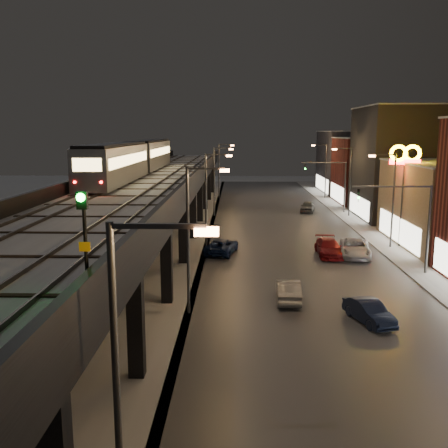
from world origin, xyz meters
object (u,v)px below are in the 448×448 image
object	(u,v)px
subway_train	(135,158)
car_onc_white	(329,248)
car_onc_dark	(355,249)
rail_signal	(83,220)
car_onc_red	(308,207)
car_mid_silver	(222,247)
car_near_white	(288,291)
car_onc_silver	(369,313)

from	to	relation	value
subway_train	car_onc_white	bearing A→B (deg)	-25.98
car_onc_dark	car_onc_white	xyz separation A→B (m)	(-2.27, 0.22, -0.02)
subway_train	rail_signal	bearing A→B (deg)	-80.74
subway_train	car_onc_red	bearing A→B (deg)	37.28
car_mid_silver	car_onc_white	distance (m)	9.65
car_onc_dark	car_onc_red	world-z (taller)	car_onc_dark
car_onc_dark	rail_signal	bearing A→B (deg)	-106.64
car_onc_white	car_onc_red	world-z (taller)	car_onc_red
subway_train	rail_signal	size ratio (longest dim) A/B	12.60
rail_signal	car_mid_silver	world-z (taller)	rail_signal
subway_train	car_mid_silver	distance (m)	14.83
car_near_white	car_onc_red	distance (m)	37.65
car_mid_silver	car_onc_white	xyz separation A→B (m)	(9.62, -0.63, 0.04)
car_mid_silver	car_onc_dark	xyz separation A→B (m)	(11.89, -0.85, 0.06)
car_onc_dark	car_mid_silver	bearing A→B (deg)	-174.22
car_near_white	car_onc_white	world-z (taller)	car_onc_white
car_near_white	car_mid_silver	world-z (taller)	car_near_white
car_onc_red	subway_train	bearing A→B (deg)	-129.72
rail_signal	car_mid_silver	bearing A→B (deg)	84.48
car_onc_red	car_onc_white	bearing A→B (deg)	-80.64
subway_train	car_mid_silver	world-z (taller)	subway_train
rail_signal	car_onc_silver	bearing A→B (deg)	49.60
car_onc_white	car_onc_red	bearing A→B (deg)	87.26
rail_signal	car_onc_silver	size ratio (longest dim) A/B	0.70
car_onc_silver	car_onc_red	size ratio (longest dim) A/B	0.90
car_onc_silver	car_onc_red	bearing A→B (deg)	70.14
subway_train	car_near_white	bearing A→B (deg)	-56.63
car_onc_dark	car_onc_red	xyz separation A→B (m)	(-0.68, 25.13, -0.01)
rail_signal	car_onc_red	size ratio (longest dim) A/B	0.63
subway_train	car_onc_silver	distance (m)	32.08
subway_train	car_near_white	world-z (taller)	subway_train
car_onc_silver	car_near_white	bearing A→B (deg)	122.54
car_onc_dark	car_onc_white	distance (m)	2.28
car_onc_silver	car_mid_silver	bearing A→B (deg)	101.93
car_near_white	rail_signal	bearing A→B (deg)	69.09
car_mid_silver	car_onc_red	world-z (taller)	car_onc_red
rail_signal	car_onc_white	size ratio (longest dim) A/B	0.54
rail_signal	car_onc_silver	distance (m)	20.18
car_mid_silver	car_onc_silver	distance (m)	18.83
car_mid_silver	rail_signal	bearing A→B (deg)	96.82
car_near_white	car_onc_dark	xyz separation A→B (m)	(7.14, 11.96, 0.05)
car_onc_silver	car_onc_red	world-z (taller)	car_onc_red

